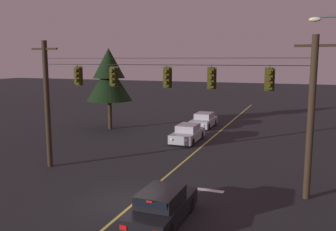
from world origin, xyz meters
TOP-DOWN VIEW (x-y plane):
  - ground_plane at (0.00, 0.00)m, footprint 180.00×180.00m
  - lane_centre_stripe at (0.00, 9.50)m, footprint 0.14×60.00m
  - stop_bar_paint at (1.90, 2.90)m, footprint 3.40×0.36m
  - signal_span_assembly at (-0.00, 3.50)m, footprint 16.75×0.32m
  - traffic_light_leftmost at (-5.21, 3.48)m, footprint 0.48×0.41m
  - traffic_light_left_inner at (-2.90, 3.48)m, footprint 0.48×0.41m
  - traffic_light_centre at (0.30, 3.48)m, footprint 0.48×0.41m
  - traffic_light_right_inner at (2.69, 3.48)m, footprint 0.48×0.41m
  - traffic_light_rightmost at (5.53, 3.48)m, footprint 0.48×0.41m
  - car_waiting_near_lane at (1.91, -1.33)m, footprint 1.80×4.33m
  - car_oncoming_lead at (-1.56, 13.19)m, footprint 1.80×4.42m
  - car_oncoming_trailing at (-1.97, 19.83)m, footprint 1.80×4.42m
  - tree_verge_near at (-10.15, 15.75)m, footprint 4.28×4.28m

SIDE VIEW (x-z plane):
  - ground_plane at x=0.00m, z-range 0.00..0.00m
  - lane_centre_stripe at x=0.00m, z-range 0.00..0.01m
  - stop_bar_paint at x=1.90m, z-range 0.00..0.01m
  - car_oncoming_lead at x=-1.56m, z-range -0.05..1.34m
  - car_oncoming_trailing at x=-1.97m, z-range -0.05..1.34m
  - car_waiting_near_lane at x=1.91m, z-range -0.05..1.34m
  - signal_span_assembly at x=0.00m, z-range 0.15..7.87m
  - tree_verge_near at x=-10.15m, z-range 1.12..8.78m
  - traffic_light_leftmost at x=-5.21m, z-range 5.06..6.28m
  - traffic_light_left_inner at x=-2.90m, z-range 5.06..6.28m
  - traffic_light_centre at x=0.30m, z-range 5.06..6.28m
  - traffic_light_right_inner at x=2.69m, z-range 5.06..6.28m
  - traffic_light_rightmost at x=5.53m, z-range 5.06..6.28m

